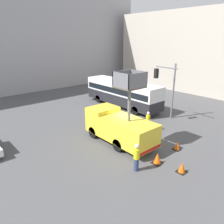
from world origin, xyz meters
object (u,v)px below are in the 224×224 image
object	(u,v)px
traffic_light_pole	(167,83)
road_worker_near_truck	(137,157)
road_worker_directing	(148,122)
traffic_cone_near_truck	(157,159)
city_bus	(122,92)
utility_truck	(119,126)
traffic_cone_far_side	(182,168)
traffic_cone_mid_road	(177,146)

from	to	relation	value
traffic_light_pole	road_worker_near_truck	world-z (taller)	traffic_light_pole
road_worker_directing	traffic_cone_near_truck	bearing A→B (deg)	-63.87
city_bus	road_worker_near_truck	bearing A→B (deg)	156.29
traffic_light_pole	utility_truck	bearing A→B (deg)	-174.42
traffic_light_pole	traffic_cone_near_truck	xyz separation A→B (m)	(-7.38, -4.77, -3.51)
utility_truck	traffic_cone_far_side	bearing A→B (deg)	-88.73
utility_truck	traffic_cone_near_truck	size ratio (longest dim) A/B	8.30
city_bus	road_worker_directing	size ratio (longest dim) A/B	5.74
city_bus	road_worker_directing	xyz separation A→B (m)	(-3.63, -7.23, -0.89)
traffic_light_pole	traffic_cone_mid_road	bearing A→B (deg)	-135.75
utility_truck	traffic_light_pole	world-z (taller)	utility_truck
traffic_cone_mid_road	traffic_cone_far_side	world-z (taller)	traffic_cone_far_side
road_worker_near_truck	traffic_cone_near_truck	distance (m)	1.86
utility_truck	road_worker_near_truck	size ratio (longest dim) A/B	3.32
road_worker_near_truck	traffic_cone_far_side	distance (m)	2.98
traffic_cone_near_truck	traffic_cone_far_side	distance (m)	1.72
road_worker_near_truck	city_bus	bearing A→B (deg)	-168.62
road_worker_directing	traffic_cone_far_side	xyz separation A→B (m)	(-3.37, -5.69, -0.63)
city_bus	road_worker_directing	bearing A→B (deg)	169.45
city_bus	traffic_cone_near_truck	distance (m)	13.50
traffic_cone_near_truck	road_worker_directing	bearing A→B (deg)	47.17
traffic_cone_mid_road	traffic_cone_near_truck	bearing A→B (deg)	-175.35
traffic_light_pole	traffic_cone_mid_road	xyz separation A→B (m)	(-4.67, -4.55, -3.57)
city_bus	traffic_cone_near_truck	size ratio (longest dim) A/B	14.28
road_worker_near_truck	road_worker_directing	size ratio (longest dim) A/B	1.00
traffic_light_pole	road_worker_directing	xyz separation A→B (m)	(-3.67, -0.77, -2.92)
city_bus	traffic_cone_mid_road	xyz separation A→B (m)	(-4.63, -11.01, -1.54)
city_bus	traffic_light_pole	xyz separation A→B (m)	(0.04, -6.47, 2.03)
road_worker_directing	traffic_cone_near_truck	distance (m)	5.49
utility_truck	road_worker_near_truck	xyz separation A→B (m)	(-1.94, -3.71, -0.50)
traffic_light_pole	traffic_cone_far_side	xyz separation A→B (m)	(-7.04, -6.45, -3.55)
traffic_light_pole	traffic_cone_near_truck	bearing A→B (deg)	-147.14
utility_truck	road_worker_near_truck	world-z (taller)	utility_truck
traffic_light_pole	road_worker_near_truck	bearing A→B (deg)	-154.18
road_worker_near_truck	traffic_cone_near_truck	bearing A→B (deg)	129.46
utility_truck	traffic_light_pole	size ratio (longest dim) A/B	1.09
road_worker_directing	traffic_light_pole	bearing A→B (deg)	80.76
city_bus	road_worker_near_truck	xyz separation A→B (m)	(-9.07, -10.87, -0.89)
road_worker_directing	road_worker_near_truck	bearing A→B (deg)	-77.23
traffic_cone_mid_road	traffic_cone_far_side	bearing A→B (deg)	-141.23
road_worker_directing	traffic_cone_mid_road	xyz separation A→B (m)	(-1.00, -3.78, -0.65)
traffic_light_pole	road_worker_directing	distance (m)	4.75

